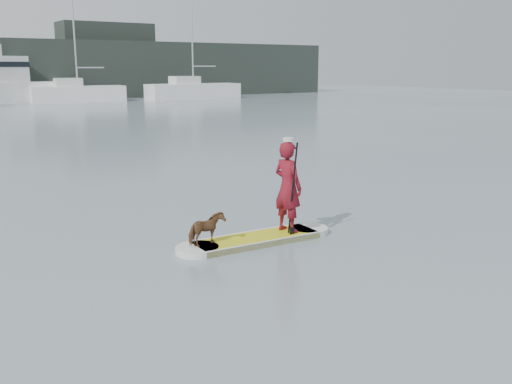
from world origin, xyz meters
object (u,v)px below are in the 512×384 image
sailboat_f (193,89)px  sailboat_e (77,93)px  dog (206,229)px  paddler (288,187)px  paddleboard (256,239)px

sailboat_f → sailboat_e: bearing=174.0°
dog → sailboat_e: size_ratio=0.06×
paddler → dog: (-1.78, 0.09, -0.60)m
paddleboard → dog: size_ratio=4.66×
paddler → sailboat_f: bearing=-36.0°
sailboat_f → paddleboard: bearing=-115.2°
sailboat_e → sailboat_f: bearing=-0.6°
paddleboard → dog: dog is taller
paddleboard → dog: (-1.05, 0.05, 0.36)m
paddler → sailboat_f: (21.17, 45.34, -0.03)m
paddler → sailboat_f: size_ratio=0.12×
dog → sailboat_e: sailboat_e is taller
dog → paddleboard: bearing=-103.1°
paddleboard → sailboat_f: sailboat_f is taller
sailboat_e → sailboat_f: 11.72m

